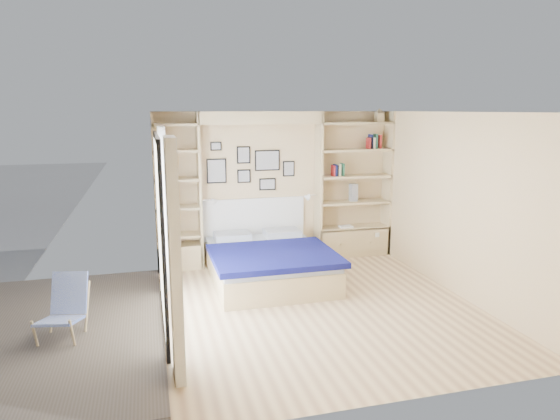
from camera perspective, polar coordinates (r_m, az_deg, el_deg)
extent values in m
plane|color=beige|center=(6.69, 4.43, -10.86)|extent=(4.50, 4.50, 0.00)
plane|color=tan|center=(8.44, -0.49, 2.69)|extent=(4.00, 0.00, 4.00)
plane|color=tan|center=(4.33, 14.62, -6.19)|extent=(4.00, 0.00, 4.00)
plane|color=tan|center=(5.97, -13.82, -1.32)|extent=(0.00, 4.50, 4.50)
plane|color=tan|center=(7.23, 19.73, 0.53)|extent=(0.00, 4.50, 4.50)
plane|color=white|center=(6.19, 4.80, 11.09)|extent=(4.50, 4.50, 0.00)
cube|color=tan|center=(8.04, -9.18, 2.11)|extent=(0.04, 0.35, 2.50)
cube|color=tan|center=(8.47, 4.40, 2.70)|extent=(0.04, 0.35, 2.50)
cube|color=tan|center=(8.10, -2.28, 10.49)|extent=(2.00, 0.35, 0.20)
cube|color=tan|center=(8.98, 12.15, 2.97)|extent=(0.04, 0.35, 2.50)
cube|color=tan|center=(8.01, -14.03, 1.87)|extent=(0.04, 0.35, 2.50)
cube|color=tan|center=(8.91, 8.26, -3.52)|extent=(1.30, 0.35, 0.50)
cube|color=tan|center=(8.25, -11.38, -5.22)|extent=(0.70, 0.35, 0.40)
cube|color=black|center=(5.84, -13.98, 8.12)|extent=(0.04, 2.08, 0.06)
cube|color=black|center=(6.34, -13.01, -12.12)|extent=(0.04, 2.08, 0.06)
cube|color=black|center=(5.02, -13.11, -5.48)|extent=(0.04, 0.06, 2.20)
cube|color=black|center=(7.00, -13.71, -0.71)|extent=(0.04, 0.06, 2.20)
cube|color=silver|center=(6.00, -13.57, -2.52)|extent=(0.01, 2.00, 2.20)
cube|color=white|center=(4.74, -11.92, -5.80)|extent=(0.10, 0.45, 2.30)
cube|color=white|center=(7.26, -13.08, 0.16)|extent=(0.10, 0.45, 2.30)
cube|color=tan|center=(8.85, 8.30, -1.96)|extent=(1.30, 0.35, 0.04)
cube|color=tan|center=(8.76, 8.39, 0.90)|extent=(1.30, 0.35, 0.04)
cube|color=tan|center=(8.69, 8.47, 3.82)|extent=(1.30, 0.35, 0.04)
cube|color=tan|center=(8.64, 8.56, 6.78)|extent=(1.30, 0.35, 0.04)
cube|color=tan|center=(8.62, 8.65, 9.76)|extent=(1.30, 0.35, 0.04)
cube|color=tan|center=(8.16, -11.48, -2.86)|extent=(0.70, 0.35, 0.04)
cube|color=tan|center=(8.06, -11.60, 0.24)|extent=(0.70, 0.35, 0.04)
cube|color=tan|center=(7.99, -11.73, 3.41)|extent=(0.70, 0.35, 0.04)
cube|color=tan|center=(7.94, -11.86, 6.62)|extent=(0.70, 0.35, 0.04)
cube|color=tan|center=(7.92, -11.98, 9.51)|extent=(0.70, 0.35, 0.04)
cube|color=tan|center=(7.56, -1.36, -6.69)|extent=(1.66, 2.08, 0.36)
cube|color=#B1B7C1|center=(7.49, -1.36, -5.01)|extent=(1.62, 2.04, 0.10)
cube|color=#0C0E48|center=(7.14, -0.70, -5.24)|extent=(1.76, 1.45, 0.08)
cube|color=#B1B7C1|center=(8.08, -5.47, -3.02)|extent=(0.57, 0.42, 0.12)
cube|color=#B1B7C1|center=(8.25, 0.23, -2.66)|extent=(0.57, 0.42, 0.12)
cube|color=white|center=(8.42, -3.07, -1.01)|extent=(1.76, 0.04, 0.70)
cube|color=black|center=(8.18, -7.27, 4.45)|extent=(0.32, 0.02, 0.40)
cube|color=gray|center=(8.17, -7.25, 4.44)|extent=(0.28, 0.01, 0.36)
cube|color=black|center=(8.23, -4.19, 6.30)|extent=(0.22, 0.02, 0.28)
cube|color=gray|center=(8.22, -4.17, 6.29)|extent=(0.18, 0.01, 0.24)
cube|color=black|center=(8.27, -4.15, 3.88)|extent=(0.22, 0.02, 0.22)
cube|color=gray|center=(8.26, -4.14, 3.87)|extent=(0.18, 0.01, 0.18)
cube|color=black|center=(8.32, -1.46, 5.69)|extent=(0.42, 0.02, 0.34)
cube|color=gray|center=(8.31, -1.44, 5.68)|extent=(0.38, 0.01, 0.30)
cube|color=black|center=(8.37, -1.44, 2.97)|extent=(0.28, 0.02, 0.20)
cube|color=gray|center=(8.36, -1.43, 2.96)|extent=(0.24, 0.01, 0.16)
cube|color=black|center=(8.43, 1.00, 4.74)|extent=(0.20, 0.02, 0.26)
cube|color=gray|center=(8.42, 1.02, 4.74)|extent=(0.16, 0.01, 0.22)
cube|color=black|center=(8.14, -7.34, 7.24)|extent=(0.18, 0.02, 0.14)
cube|color=gray|center=(8.13, -7.33, 7.24)|extent=(0.14, 0.01, 0.10)
cylinder|color=silver|center=(8.01, -8.10, 1.16)|extent=(0.20, 0.02, 0.02)
cone|color=white|center=(8.02, -7.39, 1.05)|extent=(0.13, 0.12, 0.15)
cylinder|color=silver|center=(8.38, 3.65, 1.71)|extent=(0.20, 0.02, 0.02)
cone|color=white|center=(8.35, 3.00, 1.55)|extent=(0.13, 0.12, 0.15)
cube|color=#A51E1E|center=(8.52, 6.09, 4.49)|extent=(0.02, 0.15, 0.18)
cube|color=navy|center=(8.54, 6.33, 4.54)|extent=(0.03, 0.15, 0.20)
cube|color=black|center=(8.54, 6.45, 4.51)|extent=(0.03, 0.15, 0.19)
cube|color=beige|center=(8.56, 6.71, 4.58)|extent=(0.04, 0.15, 0.21)
cube|color=#20573B|center=(8.58, 7.13, 4.62)|extent=(0.03, 0.15, 0.21)
cube|color=#A51E1E|center=(8.73, 10.06, 7.51)|extent=(0.02, 0.15, 0.18)
cube|color=navy|center=(8.74, 10.30, 7.71)|extent=(0.03, 0.15, 0.24)
cube|color=black|center=(8.74, 10.24, 7.56)|extent=(0.03, 0.15, 0.20)
cube|color=#BFB28C|center=(8.76, 10.56, 7.53)|extent=(0.04, 0.15, 0.19)
cube|color=#26593F|center=(8.78, 10.83, 7.73)|extent=(0.03, 0.15, 0.25)
cube|color=#A51E1E|center=(8.81, 11.25, 7.66)|extent=(0.03, 0.15, 0.23)
cube|color=navy|center=(8.03, -11.96, 1.01)|extent=(0.02, 0.15, 0.19)
cube|color=#BFB28C|center=(8.03, -11.62, 1.13)|extent=(0.03, 0.15, 0.22)
cube|color=tan|center=(8.79, 11.28, 10.33)|extent=(0.13, 0.13, 0.15)
cone|color=tan|center=(8.79, 11.31, 11.07)|extent=(0.20, 0.20, 0.08)
cube|color=slate|center=(8.72, 8.38, 1.99)|extent=(0.12, 0.12, 0.30)
cube|color=white|center=(8.74, 7.55, -1.88)|extent=(0.22, 0.16, 0.03)
cube|color=#695A4D|center=(6.53, -27.79, -12.77)|extent=(3.20, 4.00, 0.05)
cylinder|color=tan|center=(6.07, -26.23, -12.64)|extent=(0.06, 0.13, 0.35)
cylinder|color=tan|center=(5.93, -22.65, -12.91)|extent=(0.06, 0.13, 0.35)
cylinder|color=tan|center=(6.45, -24.56, -10.20)|extent=(0.09, 0.29, 0.58)
cylinder|color=tan|center=(6.32, -21.19, -10.38)|extent=(0.09, 0.29, 0.58)
cube|color=#2A42AE|center=(6.12, -23.89, -11.50)|extent=(0.50, 0.56, 0.13)
cube|color=#2A42AE|center=(6.34, -22.93, -8.70)|extent=(0.44, 0.28, 0.47)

